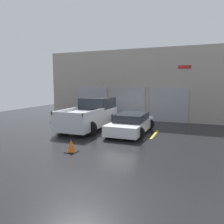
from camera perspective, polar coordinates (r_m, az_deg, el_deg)
name	(u,v)px	position (r m, az deg, el deg)	size (l,w,h in m)	color
ground_plane	(117,126)	(14.91, 1.44, -3.72)	(28.00, 28.00, 0.00)	black
shophouse_building	(131,85)	(17.76, 5.10, 6.92)	(14.66, 0.68, 5.57)	#9E9389
pickup_truck	(91,115)	(14.20, -5.57, -0.67)	(2.58, 5.00, 1.92)	silver
sedan_white	(131,123)	(12.98, 5.02, -2.96)	(2.26, 4.35, 1.14)	white
parking_stripe_far_left	(70,127)	(14.78, -10.92, -3.94)	(0.12, 2.20, 0.01)	gold
parking_stripe_left	(109,131)	(13.51, -0.77, -4.87)	(0.12, 2.20, 0.01)	gold
parking_stripe_centre	(154,134)	(12.75, 11.04, -5.75)	(0.12, 2.20, 0.01)	gold
traffic_cone	(71,146)	(9.46, -10.59, -8.81)	(0.47, 0.47, 0.55)	black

